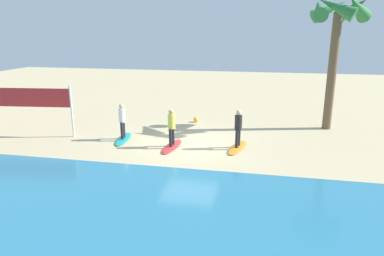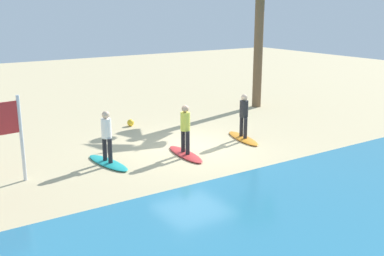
{
  "view_description": "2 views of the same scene",
  "coord_description": "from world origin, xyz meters",
  "px_view_note": "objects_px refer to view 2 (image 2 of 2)",
  "views": [
    {
      "loc": [
        -3.15,
        14.79,
        4.97
      ],
      "look_at": [
        -0.26,
        0.69,
        0.97
      ],
      "focal_mm": 32.77,
      "sensor_mm": 36.0,
      "label": 1
    },
    {
      "loc": [
        8.65,
        13.05,
        4.87
      ],
      "look_at": [
        0.13,
        0.14,
        0.78
      ],
      "focal_mm": 43.28,
      "sensor_mm": 36.0,
      "label": 2
    }
  ],
  "objects_px": {
    "surfer_teal": "(107,133)",
    "surfer_red": "(185,126)",
    "surfboard_teal": "(108,163)",
    "surfboard_orange": "(243,138)",
    "surfboard_red": "(185,154)",
    "surfer_orange": "(244,113)",
    "beach_ball": "(131,123)"
  },
  "relations": [
    {
      "from": "surfboard_teal",
      "to": "surfer_teal",
      "type": "bearing_deg",
      "value": -8.24
    },
    {
      "from": "surfboard_orange",
      "to": "surfboard_teal",
      "type": "xyz_separation_m",
      "value": [
        5.39,
        -0.18,
        0.0
      ]
    },
    {
      "from": "surfer_orange",
      "to": "beach_ball",
      "type": "bearing_deg",
      "value": -57.42
    },
    {
      "from": "surfer_orange",
      "to": "surfer_teal",
      "type": "distance_m",
      "value": 5.39
    },
    {
      "from": "surfer_orange",
      "to": "surfboard_red",
      "type": "distance_m",
      "value": 3.06
    },
    {
      "from": "surfboard_red",
      "to": "surfer_orange",
      "type": "bearing_deg",
      "value": 103.14
    },
    {
      "from": "surfboard_orange",
      "to": "beach_ball",
      "type": "height_order",
      "value": "beach_ball"
    },
    {
      "from": "surfer_red",
      "to": "surfer_teal",
      "type": "relative_size",
      "value": 1.0
    },
    {
      "from": "surfer_teal",
      "to": "surfer_red",
      "type": "bearing_deg",
      "value": 166.45
    },
    {
      "from": "surfboard_teal",
      "to": "surfboard_orange",
      "type": "bearing_deg",
      "value": 79.82
    },
    {
      "from": "surfer_red",
      "to": "surfer_teal",
      "type": "distance_m",
      "value": 2.61
    },
    {
      "from": "surfer_red",
      "to": "surfboard_teal",
      "type": "relative_size",
      "value": 0.78
    },
    {
      "from": "surfboard_teal",
      "to": "beach_ball",
      "type": "distance_m",
      "value": 4.82
    },
    {
      "from": "surfer_orange",
      "to": "surfer_red",
      "type": "height_order",
      "value": "same"
    },
    {
      "from": "surfer_red",
      "to": "beach_ball",
      "type": "xyz_separation_m",
      "value": [
        -0.21,
        -4.58,
        -0.89
      ]
    },
    {
      "from": "surfboard_orange",
      "to": "surfer_red",
      "type": "relative_size",
      "value": 1.28
    },
    {
      "from": "surfboard_red",
      "to": "surfboard_teal",
      "type": "bearing_deg",
      "value": -98.93
    },
    {
      "from": "surfboard_teal",
      "to": "beach_ball",
      "type": "relative_size",
      "value": 7.23
    },
    {
      "from": "surfboard_orange",
      "to": "surfboard_red",
      "type": "xyz_separation_m",
      "value": [
        2.86,
        0.43,
        0.0
      ]
    },
    {
      "from": "surfboard_orange",
      "to": "surfer_orange",
      "type": "relative_size",
      "value": 1.28
    },
    {
      "from": "surfer_red",
      "to": "beach_ball",
      "type": "relative_size",
      "value": 5.65
    },
    {
      "from": "surfboard_orange",
      "to": "surfer_orange",
      "type": "bearing_deg",
      "value": 0.0
    },
    {
      "from": "surfer_orange",
      "to": "beach_ball",
      "type": "xyz_separation_m",
      "value": [
        2.65,
        -4.15,
        -0.89
      ]
    },
    {
      "from": "surfboard_orange",
      "to": "surfboard_red",
      "type": "height_order",
      "value": "same"
    },
    {
      "from": "surfboard_orange",
      "to": "surfboard_teal",
      "type": "distance_m",
      "value": 5.39
    },
    {
      "from": "surfboard_red",
      "to": "beach_ball",
      "type": "bearing_deg",
      "value": -177.96
    },
    {
      "from": "surfboard_orange",
      "to": "surfer_red",
      "type": "distance_m",
      "value": 3.06
    },
    {
      "from": "surfboard_red",
      "to": "beach_ball",
      "type": "relative_size",
      "value": 7.23
    },
    {
      "from": "surfboard_orange",
      "to": "beach_ball",
      "type": "bearing_deg",
      "value": -135.66
    },
    {
      "from": "surfboard_red",
      "to": "surfer_red",
      "type": "xyz_separation_m",
      "value": [
        -0.0,
        -0.0,
        0.99
      ]
    },
    {
      "from": "surfboard_teal",
      "to": "surfer_teal",
      "type": "relative_size",
      "value": 1.28
    },
    {
      "from": "surfboard_orange",
      "to": "surfer_orange",
      "type": "xyz_separation_m",
      "value": [
        0.0,
        0.0,
        0.99
      ]
    }
  ]
}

